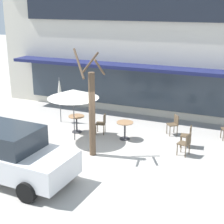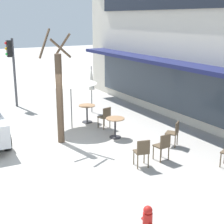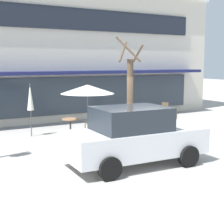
{
  "view_description": "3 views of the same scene",
  "coord_description": "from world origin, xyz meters",
  "px_view_note": "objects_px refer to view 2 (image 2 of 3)",
  "views": [
    {
      "loc": [
        4.89,
        -10.11,
        5.53
      ],
      "look_at": [
        -0.47,
        2.4,
        1.18
      ],
      "focal_mm": 55.0,
      "sensor_mm": 36.0,
      "label": 1
    },
    {
      "loc": [
        10.6,
        -3.59,
        4.38
      ],
      "look_at": [
        -0.38,
        2.65,
        0.87
      ],
      "focal_mm": 55.0,
      "sensor_mm": 36.0,
      "label": 2
    },
    {
      "loc": [
        -7.64,
        -10.47,
        3.06
      ],
      "look_at": [
        -0.3,
        2.33,
        0.92
      ],
      "focal_mm": 55.0,
      "sensor_mm": 36.0,
      "label": 3
    }
  ],
  "objects_px": {
    "patio_umbrella_green_folded": "(91,78)",
    "cafe_chair_1": "(142,151)",
    "cafe_table_near_wall": "(115,124)",
    "fire_hydrant": "(147,221)",
    "cafe_table_streetside": "(87,111)",
    "cafe_chair_0": "(105,116)",
    "traffic_light_pole": "(12,61)",
    "cafe_chair_2": "(163,145)",
    "patio_umbrella_cream_folded": "(70,79)",
    "street_tree": "(59,94)",
    "cafe_chair_3": "(174,132)"
  },
  "relations": [
    {
      "from": "cafe_chair_1",
      "to": "cafe_chair_3",
      "type": "xyz_separation_m",
      "value": [
        -0.91,
        1.97,
        0.0
      ]
    },
    {
      "from": "cafe_table_near_wall",
      "to": "cafe_chair_2",
      "type": "height_order",
      "value": "cafe_chair_2"
    },
    {
      "from": "patio_umbrella_green_folded",
      "to": "cafe_chair_1",
      "type": "bearing_deg",
      "value": -12.97
    },
    {
      "from": "cafe_table_streetside",
      "to": "traffic_light_pole",
      "type": "bearing_deg",
      "value": -154.81
    },
    {
      "from": "cafe_chair_0",
      "to": "patio_umbrella_cream_folded",
      "type": "bearing_deg",
      "value": -123.24
    },
    {
      "from": "cafe_chair_1",
      "to": "cafe_chair_2",
      "type": "xyz_separation_m",
      "value": [
        -0.09,
        0.85,
        0.0
      ]
    },
    {
      "from": "traffic_light_pole",
      "to": "cafe_chair_0",
      "type": "bearing_deg",
      "value": 22.92
    },
    {
      "from": "cafe_table_near_wall",
      "to": "patio_umbrella_cream_folded",
      "type": "bearing_deg",
      "value": -153.34
    },
    {
      "from": "cafe_table_streetside",
      "to": "street_tree",
      "type": "bearing_deg",
      "value": -47.62
    },
    {
      "from": "traffic_light_pole",
      "to": "fire_hydrant",
      "type": "relative_size",
      "value": 4.82
    },
    {
      "from": "cafe_chair_0",
      "to": "cafe_chair_2",
      "type": "height_order",
      "value": "same"
    },
    {
      "from": "cafe_chair_2",
      "to": "cafe_chair_1",
      "type": "bearing_deg",
      "value": -83.94
    },
    {
      "from": "patio_umbrella_cream_folded",
      "to": "cafe_chair_3",
      "type": "height_order",
      "value": "patio_umbrella_cream_folded"
    },
    {
      "from": "cafe_chair_0",
      "to": "patio_umbrella_green_folded",
      "type": "bearing_deg",
      "value": 165.76
    },
    {
      "from": "cafe_chair_0",
      "to": "fire_hydrant",
      "type": "bearing_deg",
      "value": -21.62
    },
    {
      "from": "traffic_light_pole",
      "to": "cafe_table_near_wall",
      "type": "bearing_deg",
      "value": 17.71
    },
    {
      "from": "cafe_table_near_wall",
      "to": "cafe_chair_1",
      "type": "relative_size",
      "value": 0.85
    },
    {
      "from": "cafe_chair_2",
      "to": "patio_umbrella_green_folded",
      "type": "bearing_deg",
      "value": 174.42
    },
    {
      "from": "traffic_light_pole",
      "to": "street_tree",
      "type": "bearing_deg",
      "value": 1.35
    },
    {
      "from": "patio_umbrella_green_folded",
      "to": "cafe_chair_1",
      "type": "xyz_separation_m",
      "value": [
        6.33,
        -1.46,
        -1.1
      ]
    },
    {
      "from": "street_tree",
      "to": "fire_hydrant",
      "type": "height_order",
      "value": "street_tree"
    },
    {
      "from": "cafe_chair_0",
      "to": "fire_hydrant",
      "type": "relative_size",
      "value": 1.26
    },
    {
      "from": "patio_umbrella_cream_folded",
      "to": "cafe_chair_2",
      "type": "bearing_deg",
      "value": 14.6
    },
    {
      "from": "patio_umbrella_cream_folded",
      "to": "traffic_light_pole",
      "type": "xyz_separation_m",
      "value": [
        -4.65,
        -1.14,
        0.27
      ]
    },
    {
      "from": "patio_umbrella_green_folded",
      "to": "street_tree",
      "type": "bearing_deg",
      "value": -42.03
    },
    {
      "from": "cafe_table_streetside",
      "to": "cafe_chair_3",
      "type": "height_order",
      "value": "cafe_chair_3"
    },
    {
      "from": "fire_hydrant",
      "to": "cafe_chair_1",
      "type": "bearing_deg",
      "value": 147.45
    },
    {
      "from": "cafe_table_streetside",
      "to": "cafe_chair_3",
      "type": "relative_size",
      "value": 0.85
    },
    {
      "from": "cafe_chair_1",
      "to": "fire_hydrant",
      "type": "distance_m",
      "value": 3.41
    },
    {
      "from": "cafe_chair_1",
      "to": "cafe_chair_2",
      "type": "height_order",
      "value": "same"
    },
    {
      "from": "cafe_chair_1",
      "to": "cafe_table_streetside",
      "type": "bearing_deg",
      "value": 173.67
    },
    {
      "from": "patio_umbrella_green_folded",
      "to": "cafe_chair_2",
      "type": "height_order",
      "value": "patio_umbrella_green_folded"
    },
    {
      "from": "street_tree",
      "to": "patio_umbrella_cream_folded",
      "type": "bearing_deg",
      "value": 143.06
    },
    {
      "from": "cafe_chair_0",
      "to": "fire_hydrant",
      "type": "height_order",
      "value": "cafe_chair_0"
    },
    {
      "from": "patio_umbrella_green_folded",
      "to": "street_tree",
      "type": "height_order",
      "value": "street_tree"
    },
    {
      "from": "patio_umbrella_cream_folded",
      "to": "street_tree",
      "type": "height_order",
      "value": "street_tree"
    },
    {
      "from": "cafe_chair_2",
      "to": "street_tree",
      "type": "distance_m",
      "value": 4.03
    },
    {
      "from": "cafe_chair_0",
      "to": "cafe_chair_1",
      "type": "xyz_separation_m",
      "value": [
        3.83,
        -0.82,
        0.0
      ]
    },
    {
      "from": "cafe_chair_1",
      "to": "street_tree",
      "type": "relative_size",
      "value": 0.22
    },
    {
      "from": "traffic_light_pole",
      "to": "fire_hydrant",
      "type": "distance_m",
      "value": 12.25
    },
    {
      "from": "cafe_chair_2",
      "to": "cafe_chair_3",
      "type": "bearing_deg",
      "value": 126.33
    },
    {
      "from": "patio_umbrella_green_folded",
      "to": "street_tree",
      "type": "relative_size",
      "value": 0.55
    },
    {
      "from": "cafe_table_near_wall",
      "to": "cafe_chair_2",
      "type": "distance_m",
      "value": 2.61
    },
    {
      "from": "cafe_chair_1",
      "to": "street_tree",
      "type": "xyz_separation_m",
      "value": [
        -3.25,
        -1.32,
        1.25
      ]
    },
    {
      "from": "fire_hydrant",
      "to": "cafe_table_streetside",
      "type": "bearing_deg",
      "value": 163.08
    },
    {
      "from": "fire_hydrant",
      "to": "cafe_chair_0",
      "type": "bearing_deg",
      "value": 158.38
    },
    {
      "from": "cafe_chair_2",
      "to": "street_tree",
      "type": "xyz_separation_m",
      "value": [
        -3.16,
        -2.17,
        1.25
      ]
    },
    {
      "from": "cafe_chair_0",
      "to": "cafe_chair_3",
      "type": "relative_size",
      "value": 1.0
    },
    {
      "from": "cafe_chair_0",
      "to": "traffic_light_pole",
      "type": "height_order",
      "value": "traffic_light_pole"
    },
    {
      "from": "patio_umbrella_cream_folded",
      "to": "cafe_chair_3",
      "type": "relative_size",
      "value": 2.47
    }
  ]
}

